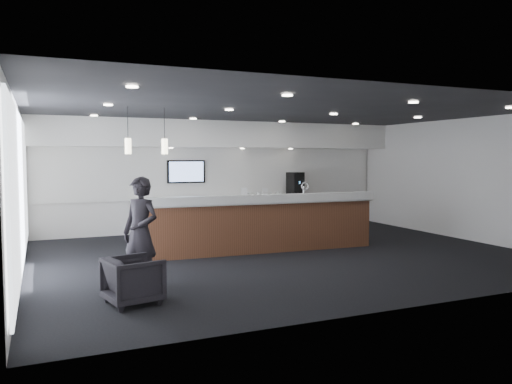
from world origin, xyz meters
name	(u,v)px	position (x,y,z in m)	size (l,w,h in m)	color
ground	(283,254)	(0.00, 0.00, 0.00)	(10.00, 10.00, 0.00)	black
ceiling	(284,111)	(0.00, 0.00, 3.00)	(10.00, 8.00, 0.02)	black
back_wall	(220,176)	(0.00, 4.00, 1.50)	(10.00, 0.02, 3.00)	silver
left_wall	(18,189)	(-5.00, 0.00, 1.50)	(0.02, 8.00, 3.00)	silver
right_wall	(464,179)	(5.00, 0.00, 1.50)	(0.02, 8.00, 3.00)	silver
soffit_bulkhead	(225,135)	(0.00, 3.55, 2.65)	(10.00, 0.90, 0.70)	white
alcove_panel	(220,173)	(0.00, 3.97, 1.60)	(9.80, 0.06, 1.40)	white
window_blinds_wall	(20,189)	(-4.96, 0.00, 1.50)	(0.04, 7.36, 2.55)	silver
back_credenza	(224,214)	(0.00, 3.64, 0.48)	(5.06, 0.66, 0.95)	gray
wall_tv	(186,172)	(-1.00, 3.91, 1.65)	(1.05, 0.08, 0.62)	black
pendant_left	(160,147)	(-2.40, 0.80, 2.25)	(0.12, 0.12, 0.30)	beige
pendant_right	(125,147)	(-3.10, 0.80, 2.25)	(0.12, 0.12, 0.30)	beige
ceiling_can_lights	(284,112)	(0.00, 0.00, 2.97)	(7.00, 5.00, 0.02)	white
service_counter	(260,225)	(-0.27, 0.58, 0.58)	(5.20, 1.13, 1.49)	#522E1B
coffee_machine	(295,183)	(2.20, 3.63, 1.27)	(0.43, 0.52, 0.65)	black
info_sign_left	(244,192)	(0.56, 3.56, 1.07)	(0.18, 0.02, 0.24)	white
info_sign_right	(265,192)	(1.20, 3.55, 1.06)	(0.16, 0.02, 0.21)	white
armchair	(133,280)	(-3.50, -2.31, 0.33)	(0.71, 0.73, 0.66)	black
lounge_guest	(141,233)	(-3.24, -1.50, 0.87)	(0.64, 0.42, 1.74)	black
cup_0	(281,193)	(1.68, 3.54, 1.00)	(0.11, 0.11, 0.10)	white
cup_1	(276,194)	(1.54, 3.54, 1.00)	(0.11, 0.11, 0.10)	white
cup_2	(272,194)	(1.40, 3.54, 1.00)	(0.11, 0.11, 0.10)	white
cup_3	(267,194)	(1.26, 3.54, 1.00)	(0.11, 0.11, 0.10)	white
cup_4	(263,194)	(1.12, 3.54, 1.00)	(0.11, 0.11, 0.10)	white
cup_5	(258,194)	(0.98, 3.54, 1.00)	(0.11, 0.11, 0.10)	white
cup_6	(254,194)	(0.84, 3.54, 1.00)	(0.11, 0.11, 0.10)	white
cup_7	(249,194)	(0.70, 3.54, 1.00)	(0.11, 0.11, 0.10)	white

